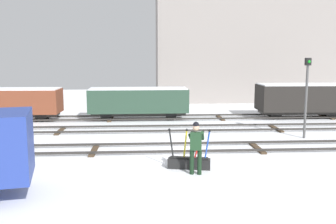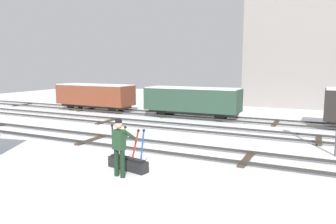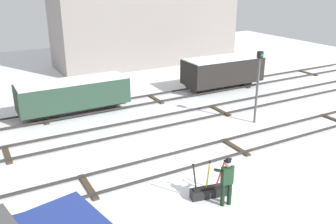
# 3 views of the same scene
# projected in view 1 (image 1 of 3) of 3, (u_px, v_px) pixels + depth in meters

# --- Properties ---
(ground_plane) EXTENTS (60.00, 60.00, 0.00)m
(ground_plane) POSITION_uv_depth(u_px,v_px,m) (177.00, 150.00, 16.42)
(ground_plane) COLOR white
(track_main_line) EXTENTS (44.00, 1.94, 0.18)m
(track_main_line) POSITION_uv_depth(u_px,v_px,m) (177.00, 148.00, 16.41)
(track_main_line) COLOR #2D2B28
(track_main_line) RESTS_ON ground_plane
(track_siding_near) EXTENTS (44.00, 1.94, 0.18)m
(track_siding_near) POSITION_uv_depth(u_px,v_px,m) (170.00, 128.00, 20.71)
(track_siding_near) COLOR #2D2B28
(track_siding_near) RESTS_ON ground_plane
(track_siding_far) EXTENTS (44.00, 1.94, 0.18)m
(track_siding_far) POSITION_uv_depth(u_px,v_px,m) (166.00, 117.00, 24.41)
(track_siding_far) COLOR #2D2B28
(track_siding_far) RESTS_ON ground_plane
(switch_lever_frame) EXTENTS (1.56, 0.66, 1.45)m
(switch_lever_frame) POSITION_uv_depth(u_px,v_px,m) (189.00, 162.00, 13.72)
(switch_lever_frame) COLOR black
(switch_lever_frame) RESTS_ON ground_plane
(rail_worker) EXTENTS (0.62, 0.75, 1.82)m
(rail_worker) POSITION_uv_depth(u_px,v_px,m) (196.00, 144.00, 12.96)
(rail_worker) COLOR black
(rail_worker) RESTS_ON ground_plane
(signal_post) EXTENTS (0.24, 0.32, 3.91)m
(signal_post) POSITION_uv_depth(u_px,v_px,m) (307.00, 90.00, 18.45)
(signal_post) COLOR #4C4C4C
(signal_post) RESTS_ON ground_plane
(apartment_building) EXTENTS (16.48, 5.38, 12.22)m
(apartment_building) POSITION_uv_depth(u_px,v_px,m) (247.00, 32.00, 34.05)
(apartment_building) COLOR gray
(apartment_building) RESTS_ON ground_plane
(freight_car_back_track) EXTENTS (6.23, 2.03, 2.00)m
(freight_car_back_track) POSITION_uv_depth(u_px,v_px,m) (139.00, 101.00, 24.14)
(freight_car_back_track) COLOR #2D2B28
(freight_car_back_track) RESTS_ON ground_plane
(freight_car_near_switch) EXTENTS (5.66, 2.37, 2.20)m
(freight_car_near_switch) POSITION_uv_depth(u_px,v_px,m) (302.00, 98.00, 24.79)
(freight_car_near_switch) COLOR #2D2B28
(freight_car_near_switch) RESTS_ON ground_plane
(freight_car_mid_siding) EXTENTS (6.12, 2.08, 2.02)m
(freight_car_mid_siding) POSITION_uv_depth(u_px,v_px,m) (10.00, 102.00, 23.65)
(freight_car_mid_siding) COLOR #2D2B28
(freight_car_mid_siding) RESTS_ON ground_plane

